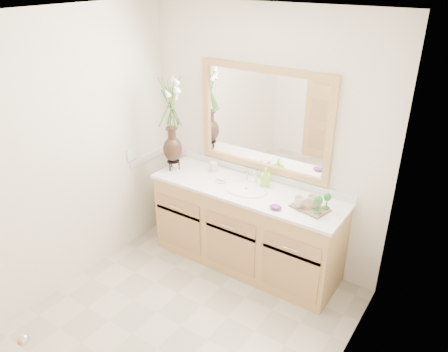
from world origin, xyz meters
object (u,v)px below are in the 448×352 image
Objects in this scene: flower_vase at (170,110)px; tray at (310,208)px; soap_bottle at (265,178)px; tumbler at (213,167)px.

flower_vase is 1.57m from tray.
soap_bottle is (0.93, 0.19, -0.53)m from flower_vase.
flower_vase reaches higher than tray.
soap_bottle reaches higher than tray.
tray is at bearing -8.06° from tumbler.
flower_vase is at bearing -165.90° from tray.
soap_bottle is 0.54× the size of tray.
soap_bottle is at bearing 1.10° from tumbler.
tray is at bearing 1.16° from flower_vase.
tumbler is at bearing -175.12° from tray.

